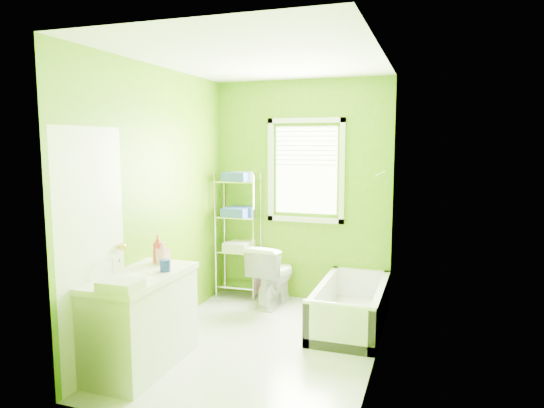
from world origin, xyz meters
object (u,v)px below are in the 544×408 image
(toilet, at_px, (273,274))
(wire_shelf_unit, at_px, (240,221))
(vanity, at_px, (141,317))
(bathtub, at_px, (350,313))

(toilet, xyz_separation_m, wire_shelf_unit, (-0.48, 0.17, 0.57))
(toilet, distance_m, wire_shelf_unit, 0.76)
(vanity, relative_size, wire_shelf_unit, 0.70)
(vanity, distance_m, wire_shelf_unit, 2.09)
(vanity, bearing_deg, wire_shelf_unit, 88.30)
(toilet, relative_size, vanity, 0.67)
(vanity, bearing_deg, toilet, 73.86)
(bathtub, bearing_deg, vanity, -136.07)
(vanity, height_order, wire_shelf_unit, wire_shelf_unit)
(bathtub, xyz_separation_m, toilet, (-0.97, 0.40, 0.21))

